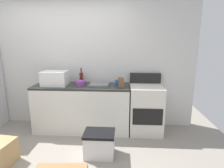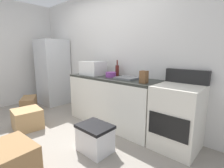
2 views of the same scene
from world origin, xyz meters
name	(u,v)px [view 1 (image 1 of 2)]	position (x,y,z in m)	size (l,w,h in m)	color
wall_back	(70,62)	(0.00, 1.55, 1.30)	(5.00, 0.10, 2.60)	silver
kitchen_counter	(82,108)	(0.30, 1.20, 0.45)	(1.80, 0.60, 0.90)	silver
stove_oven	(146,108)	(1.52, 1.21, 0.47)	(0.60, 0.61, 1.10)	silver
microwave	(55,78)	(-0.18, 1.16, 1.04)	(0.46, 0.34, 0.27)	white
sink_basin	(99,84)	(0.63, 1.22, 0.92)	(0.36, 0.32, 0.03)	slate
wine_bottle	(81,78)	(0.26, 1.39, 1.01)	(0.07, 0.07, 0.30)	#591E19
coffee_mug	(117,83)	(0.97, 1.25, 0.95)	(0.08, 0.08, 0.10)	#2659A5
knife_block	(121,83)	(1.05, 1.06, 0.99)	(0.10, 0.10, 0.18)	brown
mixing_bowl	(80,83)	(0.28, 1.18, 0.95)	(0.19, 0.19, 0.09)	purple
storage_bin	(99,144)	(0.74, 0.37, 0.19)	(0.46, 0.36, 0.38)	silver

